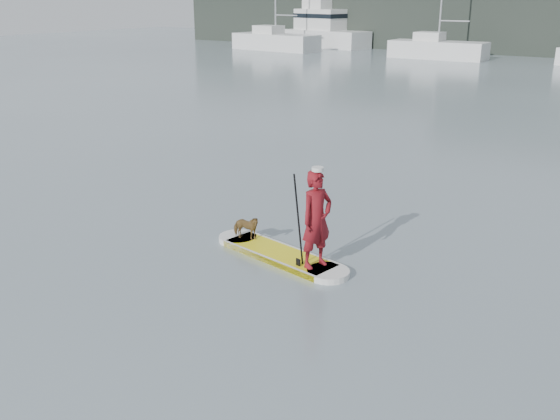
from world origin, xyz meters
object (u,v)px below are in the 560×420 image
Objects in this scene: paddleboard at (280,255)px; sailboat_c at (437,48)px; sailboat_a at (275,41)px; motor_yacht_b at (323,30)px; dog at (246,227)px; paddler at (317,219)px.

sailboat_c reaches higher than paddleboard.
motor_yacht_b is at bearing 78.68° from sailboat_a.
dog is 52.07m from motor_yacht_b.
sailboat_c is (15.51, 0.68, -0.05)m from sailboat_a.
motor_yacht_b is at bearing 16.68° from dog.
paddler reaches higher than paddleboard.
paddleboard is at bearing 98.19° from paddler.
paddleboard is 1.36m from paddler.
dog is at bearing 98.19° from paddler.
paddleboard is at bearing -49.54° from sailboat_a.
paddleboard is 52.70m from motor_yacht_b.
paddler is 53.29m from motor_yacht_b.
sailboat_a is 6.17m from motor_yacht_b.
motor_yacht_b is (-26.06, 45.78, 1.61)m from paddleboard.
paddler is at bearing -72.96° from sailboat_c.
sailboat_a is at bearing 134.74° from paddleboard.
sailboat_a is at bearing 21.92° from dog.
paddleboard is at bearing -111.98° from dog.
sailboat_c is at bearing -8.97° from motor_yacht_b.
sailboat_c is (-11.35, 40.44, 0.44)m from dog.
motor_yacht_b is at bearing 129.50° from paddleboard.
motor_yacht_b is (-13.73, 5.18, 0.84)m from sailboat_c.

